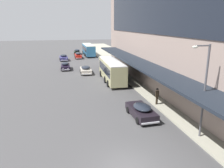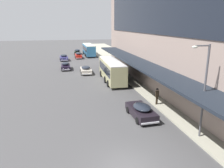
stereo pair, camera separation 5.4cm
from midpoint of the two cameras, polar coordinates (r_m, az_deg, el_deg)
name	(u,v)px [view 2 (the right image)]	position (r m, az deg, el deg)	size (l,w,h in m)	color
ground	(128,167)	(15.13, 4.33, -20.81)	(240.00, 240.00, 0.00)	#464647
transit_bus_kerbside_front	(89,49)	(64.81, -6.06, 9.03)	(2.74, 11.31, 3.21)	teal
transit_bus_kerbside_rear	(112,69)	(35.01, -0.03, 3.83)	(2.87, 10.73, 3.34)	tan
sedan_trailing_mid	(78,55)	(60.01, -8.74, 7.43)	(1.76, 5.01, 1.64)	#B11B11
sedan_lead_mid	(77,52)	(68.11, -9.03, 8.33)	(2.08, 5.09, 1.59)	black
sedan_second_near	(86,70)	(40.91, -6.80, 3.72)	(2.06, 4.47, 1.46)	beige
sedan_oncoming_front	(66,66)	(45.38, -11.98, 4.66)	(1.92, 4.50, 1.49)	black
sedan_far_back	(141,111)	(21.79, 7.71, -6.89)	(2.09, 4.63, 1.43)	black
sedan_lead_near	(64,57)	(56.89, -12.43, 6.78)	(2.13, 4.47, 1.55)	navy
pedestrian_at_kerb	(157,95)	(25.05, 11.73, -2.96)	(0.53, 0.42, 1.86)	#352A1D
street_lamp	(203,86)	(17.94, 22.80, -0.41)	(1.50, 0.28, 7.38)	#4C4C51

